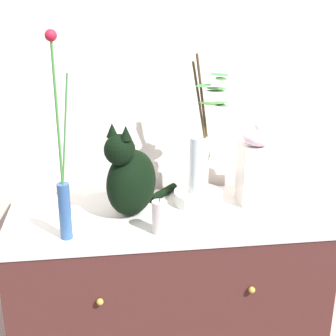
{
  "coord_description": "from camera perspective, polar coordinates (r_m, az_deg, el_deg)",
  "views": [
    {
      "loc": [
        -0.22,
        -1.64,
        1.67
      ],
      "look_at": [
        0.0,
        0.0,
        1.06
      ],
      "focal_mm": 52.64,
      "sensor_mm": 36.0,
      "label": 1
    }
  ],
  "objects": [
    {
      "name": "cat_sitting",
      "position": [
        1.78,
        -4.38,
        -1.14
      ],
      "size": [
        0.32,
        0.34,
        0.36
      ],
      "color": "black",
      "rests_on": "sideboard"
    },
    {
      "name": "jar_lidded_porcelain",
      "position": [
        1.91,
        10.1,
        0.07
      ],
      "size": [
        0.12,
        0.12,
        0.32
      ],
      "color": "silver",
      "rests_on": "sideboard"
    },
    {
      "name": "candle_pillar",
      "position": [
        1.67,
        -0.99,
        -5.72
      ],
      "size": [
        0.05,
        0.05,
        0.13
      ],
      "color": "#BDAFAD",
      "rests_on": "sideboard"
    },
    {
      "name": "vase_glass_clear",
      "position": [
        1.84,
        3.78,
        1.47
      ],
      "size": [
        0.13,
        0.15,
        0.53
      ],
      "color": "silver",
      "rests_on": "bowl_porcelain"
    },
    {
      "name": "sideboard",
      "position": [
        2.06,
        0.0,
        -16.41
      ],
      "size": [
        1.18,
        0.49,
        0.88
      ],
      "color": "#482321",
      "rests_on": "ground_plane"
    },
    {
      "name": "bowl_porcelain",
      "position": [
        1.91,
        3.51,
        -3.41
      ],
      "size": [
        0.19,
        0.19,
        0.05
      ],
      "primitive_type": "cylinder",
      "color": "white",
      "rests_on": "sideboard"
    },
    {
      "name": "wall_back",
      "position": [
        2.0,
        -1.18,
        9.46
      ],
      "size": [
        4.4,
        0.08,
        2.6
      ],
      "primitive_type": "cube",
      "color": "beige",
      "rests_on": "ground_plane"
    },
    {
      "name": "vase_slim_green",
      "position": [
        1.62,
        -12.07,
        -1.93
      ],
      "size": [
        0.06,
        0.04,
        0.68
      ],
      "color": "#2E5084",
      "rests_on": "sideboard"
    }
  ]
}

